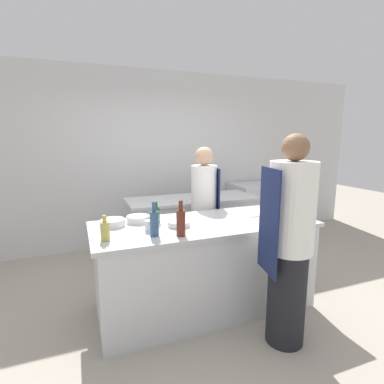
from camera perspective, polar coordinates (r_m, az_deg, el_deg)
The scene contains 17 objects.
ground_plane at distance 3.40m, azimuth 2.28°, elevation -20.74°, with size 16.00×16.00×0.00m, color #A89E8E.
wall_back at distance 4.95m, azimuth -7.52°, elevation 6.16°, with size 8.00×0.06×2.80m.
prep_counter at distance 3.19m, azimuth 2.34°, elevation -13.66°, with size 2.23×0.92×0.91m.
pass_counter at distance 4.35m, azimuth 0.12°, elevation -6.98°, with size 1.84×0.70×0.91m.
oven_range at distance 5.44m, azimuth 12.12°, elevation -3.47°, with size 0.85×0.69×0.96m.
chef_at_prep_near at distance 2.63m, azimuth 18.03°, elevation -9.27°, with size 0.42×0.41×1.79m.
chef_at_stove at distance 3.79m, azimuth 2.33°, elevation -3.70°, with size 0.36×0.35×1.64m.
bottle_olive_oil at distance 2.61m, azimuth -7.19°, elevation -5.79°, with size 0.08×0.08×0.30m.
bottle_vinegar at distance 3.02m, azimuth -6.82°, elevation -4.26°, with size 0.07×0.07×0.21m.
bottle_wine at distance 2.59m, azimuth -16.22°, elevation -7.08°, with size 0.08×0.08×0.21m.
bottle_cooking_oil at distance 2.59m, azimuth -2.13°, elevation -5.72°, with size 0.08×0.08×0.31m.
bowl_mixing_large at distance 2.89m, azimuth -2.52°, elevation -6.04°, with size 0.21×0.21×0.05m.
bowl_prep_small at distance 3.08m, azimuth -10.22°, elevation -5.07°, with size 0.23×0.23×0.06m.
bowl_ceramic_blue at distance 3.00m, azimuth -14.82°, elevation -5.64°, with size 0.23×0.23×0.07m.
bowl_wooden_salad at distance 3.40m, azimuth 17.99°, elevation -3.78°, with size 0.21×0.21×0.08m.
cup at distance 2.77m, azimuth -8.24°, elevation -6.38°, with size 0.07×0.07×0.10m.
cutting_board at distance 3.47m, azimuth 12.46°, elevation -3.84°, with size 0.37×0.28×0.01m.
Camera 1 is at (-1.17, -2.67, 1.76)m, focal length 28.00 mm.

